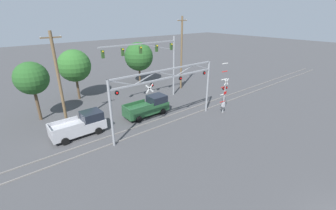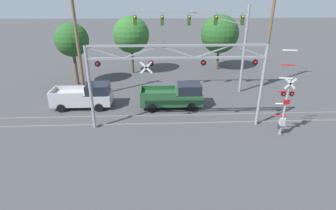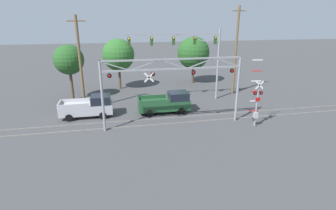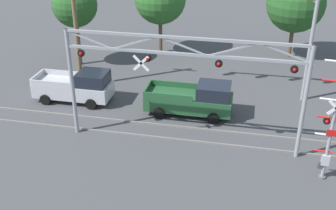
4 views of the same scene
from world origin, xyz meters
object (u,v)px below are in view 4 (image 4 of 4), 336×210
(pickup_truck_following, at_px, (77,87))
(utility_pole_left, at_px, (75,17))
(crossing_signal_mast, at_px, (328,139))
(pickup_truck_lead, at_px, (194,99))
(background_tree_far_right_verge, at_px, (75,5))
(traffic_signal_span, at_px, (266,10))
(background_tree_far_left_verge, at_px, (296,3))
(crossing_gantry, at_px, (182,70))

(pickup_truck_following, bearing_deg, utility_pole_left, 106.94)
(crossing_signal_mast, distance_m, utility_pole_left, 17.65)
(pickup_truck_lead, bearing_deg, pickup_truck_following, 177.87)
(utility_pole_left, bearing_deg, pickup_truck_lead, -16.77)
(pickup_truck_lead, xyz_separation_m, background_tree_far_right_verge, (-10.21, 6.53, 3.77))
(utility_pole_left, bearing_deg, pickup_truck_following, -73.06)
(pickup_truck_following, bearing_deg, traffic_signal_span, 15.38)
(traffic_signal_span, bearing_deg, crossing_signal_mast, -69.73)
(pickup_truck_following, relative_size, utility_pole_left, 0.52)
(traffic_signal_span, bearing_deg, background_tree_far_left_verge, 73.68)
(pickup_truck_following, bearing_deg, crossing_gantry, -26.69)
(pickup_truck_lead, relative_size, utility_pole_left, 0.55)
(pickup_truck_following, distance_m, background_tree_far_right_verge, 7.69)
(traffic_signal_span, height_order, background_tree_far_right_verge, traffic_signal_span)
(crossing_gantry, distance_m, pickup_truck_lead, 4.90)
(pickup_truck_lead, relative_size, background_tree_far_right_verge, 0.82)
(background_tree_far_right_verge, bearing_deg, utility_pole_left, -66.44)
(crossing_gantry, bearing_deg, traffic_signal_span, 60.40)
(traffic_signal_span, xyz_separation_m, utility_pole_left, (-12.37, -0.95, -0.90))
(pickup_truck_lead, distance_m, pickup_truck_following, 7.79)
(pickup_truck_lead, relative_size, background_tree_far_left_verge, 0.78)
(crossing_signal_mast, height_order, utility_pole_left, utility_pole_left)
(crossing_gantry, distance_m, background_tree_far_right_verge, 14.28)
(crossing_gantry, xyz_separation_m, traffic_signal_span, (4.01, 7.07, 1.52))
(background_tree_far_right_verge, bearing_deg, pickup_truck_lead, -32.61)
(traffic_signal_span, height_order, utility_pole_left, utility_pole_left)
(utility_pole_left, bearing_deg, traffic_signal_span, 4.38)
(background_tree_far_right_verge, bearing_deg, background_tree_far_left_verge, 17.79)
(crossing_gantry, bearing_deg, background_tree_far_left_verge, 67.26)
(crossing_gantry, height_order, background_tree_far_left_verge, background_tree_far_left_verge)
(crossing_gantry, distance_m, background_tree_far_left_verge, 16.70)
(traffic_signal_span, xyz_separation_m, background_tree_far_left_verge, (2.44, 8.34, -1.42))
(traffic_signal_span, bearing_deg, utility_pole_left, -175.62)
(crossing_gantry, height_order, pickup_truck_lead, crossing_gantry)
(pickup_truck_lead, bearing_deg, background_tree_far_left_verge, 61.85)
(pickup_truck_lead, height_order, background_tree_far_left_verge, background_tree_far_left_verge)
(crossing_signal_mast, bearing_deg, crossing_gantry, 167.10)
(crossing_signal_mast, bearing_deg, background_tree_far_left_verge, 92.61)
(crossing_signal_mast, relative_size, pickup_truck_lead, 1.14)
(traffic_signal_span, xyz_separation_m, pickup_truck_following, (-11.68, -3.21, -4.89))
(utility_pole_left, bearing_deg, background_tree_far_left_verge, 32.09)
(crossing_signal_mast, distance_m, background_tree_far_right_verge, 21.09)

